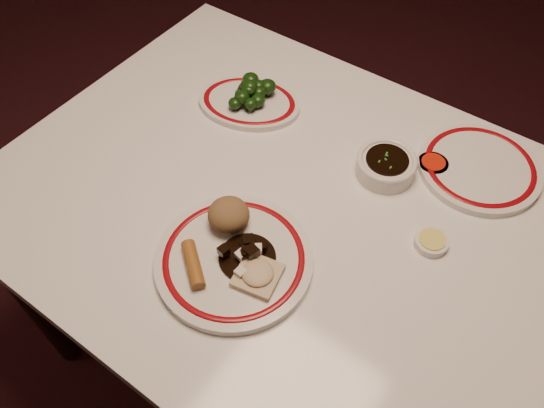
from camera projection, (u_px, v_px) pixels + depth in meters
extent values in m
plane|color=black|center=(285.00, 350.00, 1.65)|extent=(7.00, 7.00, 0.00)
cube|color=white|center=(292.00, 209.00, 1.08)|extent=(1.20, 0.90, 0.04)
cylinder|color=black|center=(31.00, 298.00, 1.37)|extent=(0.06, 0.06, 0.71)
cylinder|color=black|center=(220.00, 126.00, 1.76)|extent=(0.06, 0.06, 0.71)
cylinder|color=black|center=(544.00, 294.00, 1.38)|extent=(0.06, 0.06, 0.71)
cylinder|color=silver|center=(234.00, 260.00, 0.97)|extent=(0.38, 0.38, 0.02)
torus|color=maroon|center=(234.00, 257.00, 0.96)|extent=(0.33, 0.33, 0.00)
ellipsoid|color=brown|center=(229.00, 215.00, 0.98)|extent=(0.08, 0.08, 0.06)
cylinder|color=#9A6026|center=(193.00, 264.00, 0.94)|extent=(0.09, 0.08, 0.03)
cube|color=#C6B28C|center=(258.00, 275.00, 0.93)|extent=(0.09, 0.09, 0.01)
ellipsoid|color=#C6B28C|center=(258.00, 273.00, 0.92)|extent=(0.06, 0.06, 0.02)
cylinder|color=black|center=(247.00, 258.00, 0.96)|extent=(0.10, 0.10, 0.00)
cube|color=black|center=(255.00, 256.00, 0.95)|extent=(0.02, 0.02, 0.01)
cube|color=black|center=(251.00, 272.00, 0.93)|extent=(0.02, 0.02, 0.01)
cube|color=black|center=(244.00, 245.00, 0.97)|extent=(0.02, 0.02, 0.02)
cube|color=black|center=(263.00, 246.00, 0.96)|extent=(0.02, 0.02, 0.01)
cube|color=black|center=(224.00, 251.00, 0.95)|extent=(0.02, 0.02, 0.02)
cube|color=black|center=(250.00, 244.00, 0.97)|extent=(0.02, 0.02, 0.02)
cube|color=black|center=(245.00, 255.00, 0.95)|extent=(0.02, 0.02, 0.02)
cube|color=black|center=(246.00, 252.00, 0.95)|extent=(0.03, 0.03, 0.02)
cube|color=black|center=(252.00, 252.00, 0.94)|extent=(0.03, 0.03, 0.02)
cube|color=black|center=(248.00, 241.00, 0.96)|extent=(0.03, 0.03, 0.02)
cube|color=black|center=(245.00, 254.00, 0.95)|extent=(0.02, 0.02, 0.01)
cube|color=beige|center=(248.00, 248.00, 0.95)|extent=(0.02, 0.02, 0.01)
cube|color=beige|center=(241.00, 255.00, 0.95)|extent=(0.02, 0.02, 0.01)
cube|color=beige|center=(257.00, 249.00, 0.95)|extent=(0.02, 0.02, 0.01)
cube|color=beige|center=(240.00, 272.00, 0.92)|extent=(0.02, 0.02, 0.01)
torus|color=maroon|center=(249.00, 101.00, 1.22)|extent=(0.27, 0.27, 0.00)
cylinder|color=#23471C|center=(251.00, 109.00, 1.20)|extent=(0.01, 0.01, 0.01)
ellipsoid|color=#13350D|center=(251.00, 104.00, 1.19)|extent=(0.03, 0.03, 0.02)
cylinder|color=#23471C|center=(251.00, 86.00, 1.25)|extent=(0.01, 0.01, 0.01)
ellipsoid|color=#13350D|center=(251.00, 80.00, 1.23)|extent=(0.04, 0.04, 0.03)
cylinder|color=#23471C|center=(259.00, 96.00, 1.23)|extent=(0.01, 0.01, 0.01)
ellipsoid|color=#13350D|center=(259.00, 90.00, 1.21)|extent=(0.03, 0.03, 0.03)
cylinder|color=#23471C|center=(247.00, 98.00, 1.22)|extent=(0.01, 0.01, 0.01)
ellipsoid|color=#13350D|center=(247.00, 93.00, 1.21)|extent=(0.03, 0.03, 0.03)
cylinder|color=#23471C|center=(246.00, 95.00, 1.23)|extent=(0.01, 0.01, 0.01)
ellipsoid|color=#13350D|center=(246.00, 89.00, 1.21)|extent=(0.04, 0.04, 0.03)
cylinder|color=#23471C|center=(257.00, 106.00, 1.20)|extent=(0.01, 0.01, 0.01)
ellipsoid|color=#13350D|center=(257.00, 101.00, 1.19)|extent=(0.03, 0.03, 0.02)
cylinder|color=#23471C|center=(258.00, 105.00, 1.21)|extent=(0.01, 0.01, 0.01)
ellipsoid|color=#13350D|center=(258.00, 100.00, 1.20)|extent=(0.03, 0.03, 0.03)
cylinder|color=#23471C|center=(267.00, 93.00, 1.23)|extent=(0.01, 0.01, 0.01)
ellipsoid|color=#13350D|center=(267.00, 86.00, 1.21)|extent=(0.04, 0.04, 0.03)
cylinder|color=#23471C|center=(235.00, 108.00, 1.20)|extent=(0.01, 0.01, 0.01)
ellipsoid|color=#13350D|center=(235.00, 103.00, 1.19)|extent=(0.03, 0.03, 0.02)
cylinder|color=#23471C|center=(241.00, 98.00, 1.22)|extent=(0.01, 0.01, 0.01)
ellipsoid|color=#13350D|center=(240.00, 94.00, 1.21)|extent=(0.03, 0.03, 0.02)
cylinder|color=#23471C|center=(259.00, 98.00, 1.22)|extent=(0.01, 0.01, 0.01)
ellipsoid|color=#13350D|center=(259.00, 92.00, 1.21)|extent=(0.03, 0.03, 0.03)
cylinder|color=#23471C|center=(243.00, 96.00, 1.23)|extent=(0.01, 0.01, 0.01)
ellipsoid|color=#13350D|center=(243.00, 91.00, 1.22)|extent=(0.03, 0.03, 0.02)
cylinder|color=#23471C|center=(245.00, 95.00, 1.22)|extent=(0.01, 0.01, 0.01)
ellipsoid|color=#13350D|center=(245.00, 90.00, 1.21)|extent=(0.03, 0.03, 0.02)
ellipsoid|color=#13350D|center=(242.00, 97.00, 1.19)|extent=(0.03, 0.03, 0.03)
ellipsoid|color=#13350D|center=(249.00, 89.00, 1.19)|extent=(0.03, 0.03, 0.03)
ellipsoid|color=#13350D|center=(247.00, 85.00, 1.20)|extent=(0.03, 0.03, 0.02)
ellipsoid|color=#13350D|center=(250.00, 86.00, 1.19)|extent=(0.03, 0.03, 0.03)
ellipsoid|color=#13350D|center=(259.00, 86.00, 1.21)|extent=(0.03, 0.03, 0.02)
cylinder|color=silver|center=(386.00, 167.00, 1.09)|extent=(0.12, 0.12, 0.04)
cylinder|color=black|center=(387.00, 160.00, 1.08)|extent=(0.09, 0.09, 0.00)
cylinder|color=silver|center=(432.00, 165.00, 1.11)|extent=(0.06, 0.06, 0.02)
cylinder|color=red|center=(433.00, 162.00, 1.10)|extent=(0.05, 0.05, 0.00)
cylinder|color=silver|center=(431.00, 242.00, 0.99)|extent=(0.06, 0.06, 0.02)
cylinder|color=#E5D85E|center=(432.00, 239.00, 0.99)|extent=(0.05, 0.05, 0.00)
cylinder|color=silver|center=(479.00, 168.00, 1.11)|extent=(0.27, 0.27, 0.02)
torus|color=maroon|center=(480.00, 165.00, 1.10)|extent=(0.23, 0.23, 0.00)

